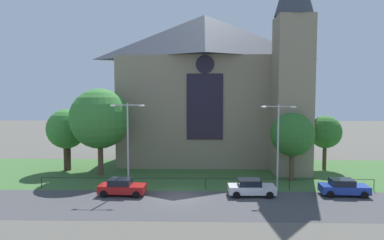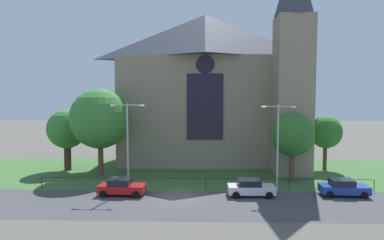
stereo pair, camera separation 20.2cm
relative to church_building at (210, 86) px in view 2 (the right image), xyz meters
name	(u,v)px [view 2 (the right image)]	position (x,y,z in m)	size (l,w,h in m)	color
ground	(184,172)	(-3.22, -7.08, -10.27)	(160.00, 160.00, 0.00)	#56544C
road_asphalt	(177,204)	(-3.22, -19.08, -10.27)	(120.00, 8.00, 0.01)	#424244
grass_verge	(183,176)	(-3.22, -9.08, -10.27)	(120.00, 20.00, 0.01)	#3D6633
church_building	(210,86)	(0.00, 0.00, 0.00)	(23.20, 16.20, 26.00)	gray
iron_railing	(205,180)	(-0.77, -14.58, -9.30)	(32.17, 0.07, 1.13)	black
tree_right_far	(326,132)	(13.95, -4.97, -5.69)	(3.96, 3.96, 6.60)	#4C3823
tree_left_near	(100,119)	(-12.67, -8.74, -3.82)	(6.78, 6.78, 9.87)	brown
tree_left_far	(67,129)	(-17.46, -6.26, -5.29)	(4.74, 4.74, 7.42)	#423021
tree_right_near	(292,135)	(8.43, -10.81, -5.33)	(4.61, 4.61, 7.28)	brown
streetlamp_near	(128,135)	(-8.26, -14.68, -4.96)	(3.37, 0.26, 8.38)	#B2B2B7
streetlamp_far	(278,136)	(6.07, -14.68, -5.02)	(3.37, 0.26, 8.26)	#B2B2B7
parked_car_red	(122,187)	(-8.47, -16.54, -9.53)	(4.28, 2.19, 1.51)	#B21919
parked_car_white	(251,188)	(3.31, -16.47, -9.53)	(4.23, 2.08, 1.51)	silver
parked_car_blue	(343,188)	(11.75, -16.16, -9.53)	(4.28, 2.19, 1.51)	#1E3899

